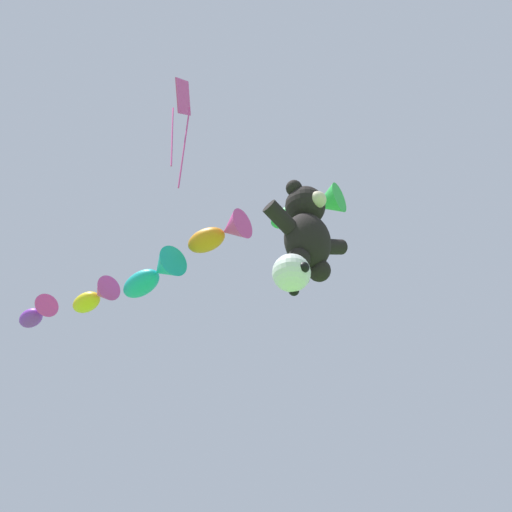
{
  "coord_description": "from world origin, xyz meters",
  "views": [
    {
      "loc": [
        -4.41,
        -0.42,
        1.74
      ],
      "look_at": [
        1.65,
        6.67,
        8.51
      ],
      "focal_mm": 40.0,
      "sensor_mm": 36.0,
      "label": 1
    }
  ],
  "objects_px": {
    "fish_kite_emerald": "(309,209)",
    "teddy_bear_kite": "(307,230)",
    "fish_kite_violet": "(37,313)",
    "soccer_ball_kite": "(292,273)",
    "diamond_kite": "(182,108)",
    "fish_kite_goldfin": "(95,297)",
    "fish_kite_tangerine": "(219,234)",
    "fish_kite_teal": "(153,275)"
  },
  "relations": [
    {
      "from": "fish_kite_tangerine",
      "to": "fish_kite_teal",
      "type": "bearing_deg",
      "value": 106.49
    },
    {
      "from": "soccer_ball_kite",
      "to": "fish_kite_emerald",
      "type": "xyz_separation_m",
      "value": [
        2.33,
        1.59,
        3.85
      ]
    },
    {
      "from": "soccer_ball_kite",
      "to": "diamond_kite",
      "type": "bearing_deg",
      "value": 164.48
    },
    {
      "from": "fish_kite_goldfin",
      "to": "fish_kite_teal",
      "type": "bearing_deg",
      "value": -76.85
    },
    {
      "from": "fish_kite_tangerine",
      "to": "fish_kite_goldfin",
      "type": "bearing_deg",
      "value": 104.75
    },
    {
      "from": "diamond_kite",
      "to": "teddy_bear_kite",
      "type": "bearing_deg",
      "value": -8.47
    },
    {
      "from": "soccer_ball_kite",
      "to": "diamond_kite",
      "type": "height_order",
      "value": "diamond_kite"
    },
    {
      "from": "soccer_ball_kite",
      "to": "fish_kite_violet",
      "type": "bearing_deg",
      "value": 92.51
    },
    {
      "from": "teddy_bear_kite",
      "to": "fish_kite_emerald",
      "type": "distance_m",
      "value": 3.22
    },
    {
      "from": "fish_kite_tangerine",
      "to": "diamond_kite",
      "type": "xyz_separation_m",
      "value": [
        -3.81,
        -3.8,
        -1.02
      ]
    },
    {
      "from": "fish_kite_tangerine",
      "to": "fish_kite_violet",
      "type": "xyz_separation_m",
      "value": [
        -2.1,
        7.85,
        0.06
      ]
    },
    {
      "from": "teddy_bear_kite",
      "to": "fish_kite_teal",
      "type": "xyz_separation_m",
      "value": [
        0.18,
        6.59,
        2.34
      ]
    },
    {
      "from": "fish_kite_teal",
      "to": "diamond_kite",
      "type": "xyz_separation_m",
      "value": [
        -3.12,
        -6.16,
        -0.49
      ]
    },
    {
      "from": "fish_kite_tangerine",
      "to": "fish_kite_goldfin",
      "type": "distance_m",
      "value": 5.12
    },
    {
      "from": "teddy_bear_kite",
      "to": "fish_kite_goldfin",
      "type": "bearing_deg",
      "value": 92.64
    },
    {
      "from": "fish_kite_emerald",
      "to": "teddy_bear_kite",
      "type": "bearing_deg",
      "value": -139.64
    },
    {
      "from": "fish_kite_emerald",
      "to": "fish_kite_goldfin",
      "type": "distance_m",
      "value": 8.05
    },
    {
      "from": "fish_kite_violet",
      "to": "fish_kite_teal",
      "type": "bearing_deg",
      "value": -75.7
    },
    {
      "from": "fish_kite_violet",
      "to": "diamond_kite",
      "type": "bearing_deg",
      "value": -98.37
    },
    {
      "from": "teddy_bear_kite",
      "to": "fish_kite_violet",
      "type": "relative_size",
      "value": 1.23
    },
    {
      "from": "soccer_ball_kite",
      "to": "fish_kite_teal",
      "type": "distance_m",
      "value": 7.82
    },
    {
      "from": "fish_kite_goldfin",
      "to": "diamond_kite",
      "type": "height_order",
      "value": "fish_kite_goldfin"
    },
    {
      "from": "fish_kite_teal",
      "to": "fish_kite_emerald",
      "type": "bearing_deg",
      "value": -74.17
    },
    {
      "from": "soccer_ball_kite",
      "to": "teddy_bear_kite",
      "type": "bearing_deg",
      "value": 15.51
    },
    {
      "from": "fish_kite_violet",
      "to": "diamond_kite",
      "type": "height_order",
      "value": "fish_kite_violet"
    },
    {
      "from": "fish_kite_emerald",
      "to": "fish_kite_goldfin",
      "type": "height_order",
      "value": "fish_kite_goldfin"
    },
    {
      "from": "soccer_ball_kite",
      "to": "fish_kite_teal",
      "type": "xyz_separation_m",
      "value": [
        0.86,
        6.78,
        3.8
      ]
    },
    {
      "from": "fish_kite_teal",
      "to": "diamond_kite",
      "type": "height_order",
      "value": "fish_kite_teal"
    },
    {
      "from": "soccer_ball_kite",
      "to": "fish_kite_violet",
      "type": "xyz_separation_m",
      "value": [
        -0.54,
        12.28,
        4.4
      ]
    },
    {
      "from": "fish_kite_goldfin",
      "to": "fish_kite_tangerine",
      "type": "bearing_deg",
      "value": -75.25
    },
    {
      "from": "teddy_bear_kite",
      "to": "fish_kite_tangerine",
      "type": "height_order",
      "value": "fish_kite_tangerine"
    },
    {
      "from": "teddy_bear_kite",
      "to": "diamond_kite",
      "type": "relative_size",
      "value": 0.77
    },
    {
      "from": "fish_kite_violet",
      "to": "fish_kite_emerald",
      "type": "bearing_deg",
      "value": -74.95
    },
    {
      "from": "soccer_ball_kite",
      "to": "fish_kite_emerald",
      "type": "distance_m",
      "value": 4.78
    },
    {
      "from": "fish_kite_tangerine",
      "to": "diamond_kite",
      "type": "relative_size",
      "value": 0.72
    },
    {
      "from": "soccer_ball_kite",
      "to": "fish_kite_goldfin",
      "type": "bearing_deg",
      "value": 88.42
    },
    {
      "from": "fish_kite_teal",
      "to": "fish_kite_violet",
      "type": "relative_size",
      "value": 1.36
    },
    {
      "from": "soccer_ball_kite",
      "to": "fish_kite_goldfin",
      "type": "xyz_separation_m",
      "value": [
        0.26,
        9.37,
        4.02
      ]
    },
    {
      "from": "diamond_kite",
      "to": "fish_kite_tangerine",
      "type": "bearing_deg",
      "value": 44.93
    },
    {
      "from": "fish_kite_emerald",
      "to": "diamond_kite",
      "type": "xyz_separation_m",
      "value": [
        -4.59,
        -0.97,
        -0.54
      ]
    },
    {
      "from": "teddy_bear_kite",
      "to": "fish_kite_violet",
      "type": "xyz_separation_m",
      "value": [
        -1.22,
        12.1,
        2.93
      ]
    },
    {
      "from": "teddy_bear_kite",
      "to": "fish_kite_teal",
      "type": "bearing_deg",
      "value": 88.42
    }
  ]
}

